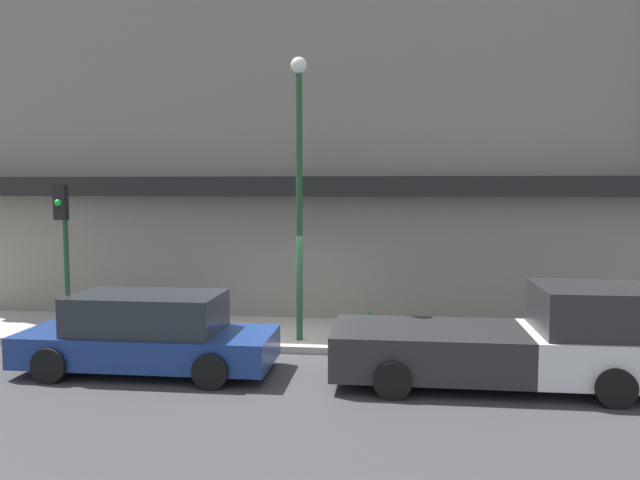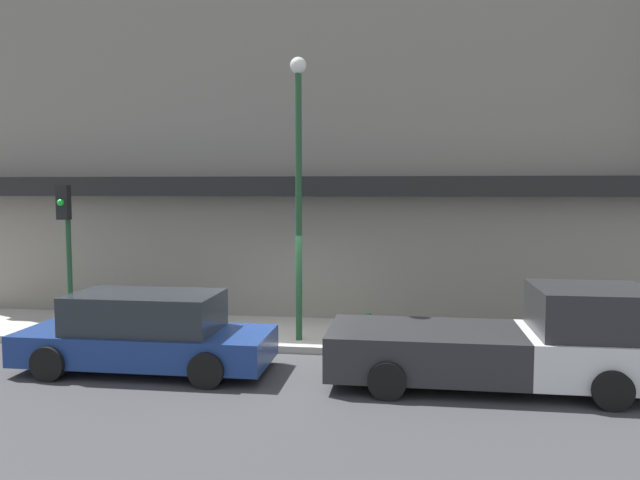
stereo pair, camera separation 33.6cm
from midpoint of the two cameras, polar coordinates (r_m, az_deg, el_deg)
name	(u,v)px [view 1 (the left image)]	position (r m, az deg, el deg)	size (l,w,h in m)	color
ground_plane	(277,353)	(13.65, -4.69, -10.30)	(80.00, 80.00, 0.00)	#38383A
sidewalk	(288,334)	(15.07, -3.54, -8.54)	(36.00, 3.03, 0.16)	#ADA89E
building	(306,102)	(17.78, -1.83, 12.51)	(19.80, 3.80, 11.91)	gray
pickup_truck	(516,342)	(11.84, 16.70, -8.89)	(5.77, 2.30, 1.82)	silver
parked_car	(148,334)	(12.65, -16.21, -8.26)	(4.87, 2.01, 1.52)	navy
fire_hydrant	(369,327)	(14.00, 3.81, -7.92)	(0.16, 0.16, 0.64)	#196633
street_lamp	(299,168)	(13.72, -2.63, 6.58)	(0.36, 0.36, 6.21)	#1E4728
traffic_light	(64,231)	(15.70, -22.97, 0.73)	(0.28, 0.42, 3.46)	#1E4728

